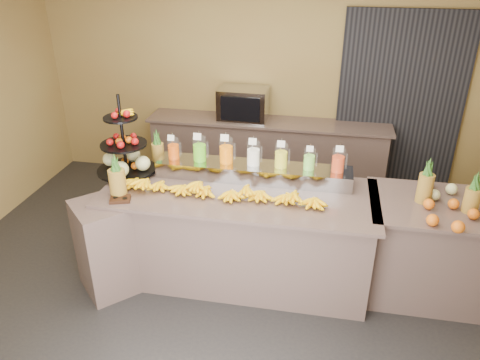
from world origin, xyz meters
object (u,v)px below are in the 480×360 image
(banana_heap, at_px, (219,188))
(fruit_stand, at_px, (128,155))
(condiment_caddy, at_px, (120,199))
(right_fruit_pile, at_px, (447,204))
(oven_warmer, at_px, (243,104))
(pitcher_tray, at_px, (253,172))

(banana_heap, distance_m, fruit_stand, 0.99)
(fruit_stand, relative_size, condiment_caddy, 4.55)
(fruit_stand, distance_m, right_fruit_pile, 2.89)
(right_fruit_pile, bearing_deg, oven_warmer, 136.35)
(condiment_caddy, bearing_deg, right_fruit_pile, 6.58)
(fruit_stand, bearing_deg, banana_heap, -12.75)
(banana_heap, xyz_separation_m, fruit_stand, (-0.95, 0.25, 0.14))
(banana_heap, distance_m, right_fruit_pile, 1.93)
(pitcher_tray, height_order, oven_warmer, oven_warmer)
(pitcher_tray, height_order, condiment_caddy, pitcher_tray)
(banana_heap, relative_size, right_fruit_pile, 3.77)
(banana_heap, height_order, condiment_caddy, banana_heap)
(pitcher_tray, relative_size, fruit_stand, 2.32)
(banana_heap, height_order, right_fruit_pile, right_fruit_pile)
(right_fruit_pile, relative_size, oven_warmer, 0.81)
(oven_warmer, bearing_deg, pitcher_tray, -75.45)
(pitcher_tray, xyz_separation_m, banana_heap, (-0.25, -0.37, -0.01))
(pitcher_tray, distance_m, oven_warmer, 1.72)
(condiment_caddy, bearing_deg, pitcher_tray, 30.67)
(oven_warmer, bearing_deg, fruit_stand, -112.99)
(banana_heap, bearing_deg, pitcher_tray, 56.19)
(pitcher_tray, bearing_deg, oven_warmer, 103.53)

